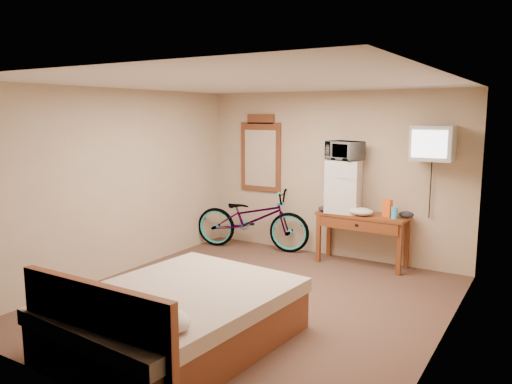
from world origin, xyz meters
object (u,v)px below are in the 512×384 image
Objects in this scene: desk at (362,223)px; blue_cup at (394,213)px; microwave at (345,151)px; mini_fridge at (344,186)px; wall_mirror at (261,154)px; bicycle at (252,219)px; crt_television at (433,143)px; bed at (173,318)px.

blue_cup is (0.47, -0.04, 0.21)m from desk.
mini_fridge is at bearing -103.54° from microwave.
wall_mirror reaches higher than bicycle.
desk is 2.06m from wall_mirror.
crt_television is at bearing 19.20° from microwave.
mini_fridge is 1.54× the size of microwave.
blue_cup is 1.06m from crt_television.
blue_cup is (0.77, -0.07, -0.30)m from mini_fridge.
mini_fridge is 1.60m from wall_mirror.
microwave reaches higher than bicycle.
blue_cup is at bearing -4.31° from desk.
wall_mirror is (-2.31, 0.31, 0.68)m from blue_cup.
microwave is 0.81× the size of crt_television.
mini_fridge is 1.64m from bicycle.
bicycle is 0.82× the size of bed.
bed is at bearing -95.26° from mini_fridge.
crt_television is 3.02m from bicycle.
crt_television is 0.26× the size of bed.
bicycle is (-1.81, -0.05, -0.13)m from desk.
mini_fridge is (-0.30, 0.04, 0.51)m from desk.
wall_mirror reaches higher than crt_television.
blue_cup is at bearing -5.48° from mini_fridge.
microwave is at bearing 84.73° from bed.
crt_television reaches higher than blue_cup.
mini_fridge is 1.26× the size of crt_television.
bed is at bearing -71.42° from wall_mirror.
crt_television is at bearing -101.61° from bicycle.
wall_mirror is (-2.76, 0.25, -0.27)m from crt_television.
bicycle is (-1.51, -0.09, -0.63)m from mini_fridge.
wall_mirror is at bearing 171.41° from mini_fridge.
bed is (1.22, -3.64, -1.22)m from wall_mirror.
wall_mirror is 0.66× the size of bicycle.
microwave reaches higher than blue_cup.
wall_mirror is (-1.54, 0.23, -0.13)m from microwave.
blue_cup is 0.08× the size of bicycle.
bicycle reaches higher than bed.
wall_mirror is (-1.54, 0.23, 0.38)m from mini_fridge.
wall_mirror reaches higher than microwave.
blue_cup reaches higher than desk.
bed is (-0.62, -3.37, -0.33)m from desk.
crt_television is at bearing 1.18° from desk.
desk is at bearing -8.38° from wall_mirror.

